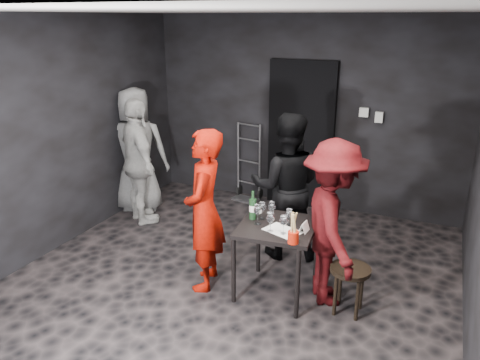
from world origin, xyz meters
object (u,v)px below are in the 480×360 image
at_px(hand_truck, 248,185).
at_px(stool, 350,276).
at_px(woman_black, 286,178).
at_px(bystander_cream, 138,155).
at_px(breadstick_cup, 294,229).
at_px(man_maroon, 333,217).
at_px(wine_bottle, 253,208).
at_px(tasting_table, 277,234).
at_px(server_red, 204,203).
at_px(bystander_grey, 136,140).

distance_m(hand_truck, stool, 3.06).
relative_size(woman_black, bystander_cream, 1.00).
relative_size(stool, woman_black, 0.25).
relative_size(stool, breadstick_cup, 1.52).
bearing_deg(man_maroon, stool, -150.01).
height_order(woman_black, bystander_cream, bystander_cream).
bearing_deg(woman_black, wine_bottle, 65.72).
height_order(woman_black, wine_bottle, woman_black).
xyz_separation_m(tasting_table, server_red, (-0.72, -0.14, 0.26)).
bearing_deg(breadstick_cup, server_red, 170.73).
relative_size(man_maroon, bystander_cream, 0.93).
distance_m(hand_truck, server_red, 2.57).
bearing_deg(hand_truck, man_maroon, -39.66).
height_order(bystander_cream, bystander_grey, bystander_grey).
relative_size(server_red, woman_black, 0.97).
height_order(bystander_grey, wine_bottle, bystander_grey).
bearing_deg(wine_bottle, hand_truck, 114.29).
xyz_separation_m(server_red, wine_bottle, (0.45, 0.18, -0.05)).
distance_m(tasting_table, wine_bottle, 0.35).
bearing_deg(tasting_table, server_red, -169.38).
height_order(server_red, wine_bottle, server_red).
distance_m(tasting_table, bystander_grey, 2.87).
xyz_separation_m(tasting_table, bystander_cream, (-2.27, 0.91, 0.29)).
relative_size(tasting_table, wine_bottle, 2.57).
distance_m(tasting_table, bystander_cream, 2.46).
bearing_deg(hand_truck, bystander_grey, -130.95).
relative_size(server_red, wine_bottle, 6.26).
bearing_deg(breadstick_cup, tasting_table, 130.77).
distance_m(woman_black, wine_bottle, 0.79).
height_order(hand_truck, tasting_table, hand_truck).
bearing_deg(man_maroon, wine_bottle, 67.95).
bearing_deg(bystander_cream, woman_black, -146.54).
relative_size(man_maroon, wine_bottle, 6.01).
distance_m(wine_bottle, breadstick_cup, 0.63).
distance_m(server_red, bystander_cream, 1.87).
distance_m(bystander_grey, breadstick_cup, 3.21).
distance_m(server_red, man_maroon, 1.26).
bearing_deg(man_maroon, hand_truck, 12.40).
relative_size(bystander_cream, wine_bottle, 6.47).
bearing_deg(server_red, bystander_cream, -141.13).
distance_m(tasting_table, woman_black, 0.90).
height_order(hand_truck, woman_black, woman_black).
xyz_separation_m(server_red, man_maroon, (1.23, 0.25, -0.04)).
bearing_deg(man_maroon, bystander_cream, 46.65).
bearing_deg(bystander_grey, woman_black, 147.11).
bearing_deg(wine_bottle, bystander_grey, 151.67).
relative_size(woman_black, bystander_grey, 0.91).
bearing_deg(bystander_grey, man_maroon, 137.04).
bearing_deg(woman_black, tasting_table, 84.92).
distance_m(hand_truck, breadstick_cup, 3.07).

